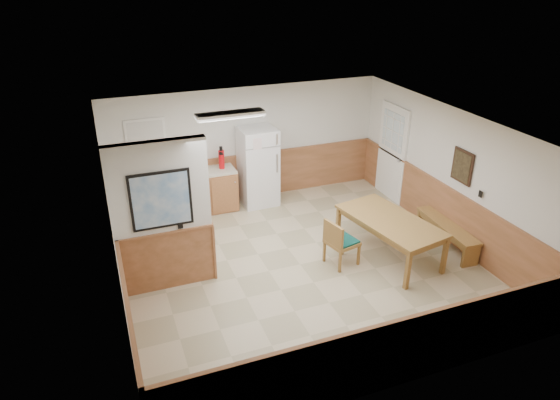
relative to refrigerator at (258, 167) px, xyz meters
name	(u,v)px	position (x,y,z in m)	size (l,w,h in m)	color
ground	(300,264)	(-0.12, -2.63, -0.85)	(6.00, 6.00, 0.00)	#C4B18D
ceiling	(303,128)	(-0.12, -2.63, 1.65)	(6.00, 6.00, 0.02)	white
back_wall	(247,144)	(-0.12, 0.37, 0.40)	(6.00, 0.02, 2.50)	silver
right_wall	(450,176)	(2.88, -2.63, 0.40)	(0.02, 6.00, 2.50)	silver
left_wall	(113,232)	(-3.12, -2.63, 0.40)	(0.02, 6.00, 2.50)	silver
wainscot_back	(248,177)	(-0.12, 0.35, -0.35)	(6.00, 0.04, 1.00)	#AE6A45
wainscot_right	(444,212)	(2.86, -2.63, -0.35)	(0.04, 6.00, 1.00)	#AE6A45
wainscot_left	(121,275)	(-3.10, -2.63, -0.35)	(0.04, 6.00, 1.00)	#AE6A45
partition_wall	(163,219)	(-2.37, -2.43, 0.38)	(1.50, 0.20, 2.50)	silver
kitchen_counter	(198,192)	(-1.33, 0.05, -0.39)	(2.20, 0.61, 1.00)	#A9663C
exterior_door	(392,153)	(2.84, -0.73, 0.20)	(0.07, 1.02, 2.15)	white
kitchen_window	(147,143)	(-2.22, 0.35, 0.70)	(0.80, 0.04, 1.00)	white
wall_painting	(462,166)	(2.85, -2.93, 0.70)	(0.04, 0.50, 0.60)	black
fluorescent_fixture	(230,115)	(-0.92, -1.33, 1.59)	(1.20, 0.30, 0.09)	white
refrigerator	(258,167)	(0.00, 0.00, 0.00)	(0.77, 0.73, 1.70)	white
dining_table	(390,224)	(1.46, -2.93, -0.19)	(1.31, 2.09, 0.75)	#AD7D3F
dining_bench	(447,229)	(2.68, -3.00, -0.51)	(0.44, 1.59, 0.45)	#AD7D3F
dining_chair	(338,240)	(0.49, -2.86, -0.36)	(0.76, 0.60, 0.85)	#AD7D3F
fire_extinguisher	(221,159)	(-0.77, 0.08, 0.26)	(0.15, 0.15, 0.48)	red
soap_bottle	(151,173)	(-2.23, 0.05, 0.16)	(0.07, 0.07, 0.23)	#178036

